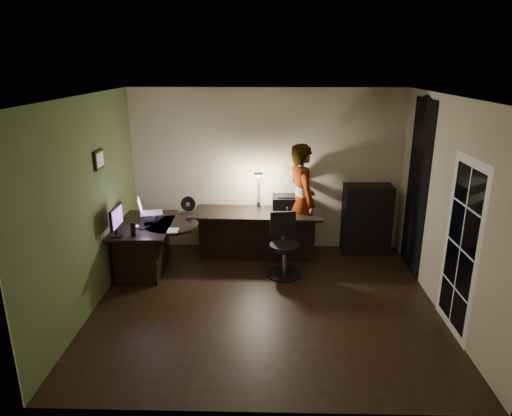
{
  "coord_description": "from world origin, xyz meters",
  "views": [
    {
      "loc": [
        0.01,
        -5.43,
        3.09
      ],
      "look_at": [
        -0.15,
        1.05,
        1.0
      ],
      "focal_mm": 32.0,
      "sensor_mm": 36.0,
      "label": 1
    }
  ],
  "objects_px": {
    "cabinet": "(367,219)",
    "monitor": "(116,225)",
    "desk_left": "(146,247)",
    "person": "(302,201)",
    "office_chair": "(284,246)",
    "desk_right": "(257,234)"
  },
  "relations": [
    {
      "from": "desk_right",
      "to": "office_chair",
      "type": "relative_size",
      "value": 2.18
    },
    {
      "from": "person",
      "to": "cabinet",
      "type": "bearing_deg",
      "value": -101.9
    },
    {
      "from": "monitor",
      "to": "office_chair",
      "type": "relative_size",
      "value": 0.49
    },
    {
      "from": "cabinet",
      "to": "monitor",
      "type": "bearing_deg",
      "value": -162.26
    },
    {
      "from": "desk_left",
      "to": "desk_right",
      "type": "distance_m",
      "value": 1.78
    },
    {
      "from": "office_chair",
      "to": "person",
      "type": "height_order",
      "value": "person"
    },
    {
      "from": "desk_left",
      "to": "office_chair",
      "type": "distance_m",
      "value": 2.11
    },
    {
      "from": "cabinet",
      "to": "desk_right",
      "type": "bearing_deg",
      "value": -174.23
    },
    {
      "from": "cabinet",
      "to": "office_chair",
      "type": "distance_m",
      "value": 1.69
    },
    {
      "from": "desk_left",
      "to": "monitor",
      "type": "distance_m",
      "value": 0.79
    },
    {
      "from": "monitor",
      "to": "person",
      "type": "relative_size",
      "value": 0.24
    },
    {
      "from": "monitor",
      "to": "office_chair",
      "type": "distance_m",
      "value": 2.44
    },
    {
      "from": "monitor",
      "to": "office_chair",
      "type": "height_order",
      "value": "monitor"
    },
    {
      "from": "desk_right",
      "to": "office_chair",
      "type": "distance_m",
      "value": 0.82
    },
    {
      "from": "cabinet",
      "to": "office_chair",
      "type": "relative_size",
      "value": 1.24
    },
    {
      "from": "monitor",
      "to": "office_chair",
      "type": "bearing_deg",
      "value": 8.96
    },
    {
      "from": "person",
      "to": "desk_right",
      "type": "bearing_deg",
      "value": 77.9
    },
    {
      "from": "desk_left",
      "to": "cabinet",
      "type": "height_order",
      "value": "cabinet"
    },
    {
      "from": "desk_right",
      "to": "person",
      "type": "height_order",
      "value": "person"
    },
    {
      "from": "desk_right",
      "to": "person",
      "type": "distance_m",
      "value": 0.91
    },
    {
      "from": "cabinet",
      "to": "desk_left",
      "type": "bearing_deg",
      "value": -168.62
    },
    {
      "from": "monitor",
      "to": "person",
      "type": "xyz_separation_m",
      "value": [
        2.66,
        1.18,
        0.01
      ]
    }
  ]
}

